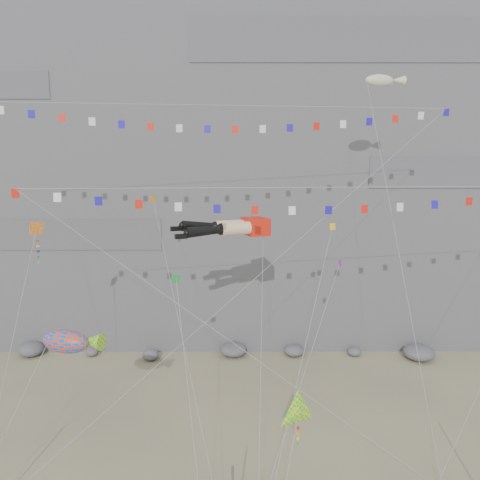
% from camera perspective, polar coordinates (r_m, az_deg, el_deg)
% --- Properties ---
extents(ground, '(120.00, 120.00, 0.00)m').
position_cam_1_polar(ground, '(32.69, -1.16, -25.52)').
color(ground, tan).
rests_on(ground, ground).
extents(cliff, '(80.00, 28.00, 50.00)m').
position_cam_1_polar(cliff, '(59.36, -0.70, 15.16)').
color(cliff, slate).
rests_on(cliff, ground).
extents(talus_boulders, '(60.00, 3.00, 1.20)m').
position_cam_1_polar(talus_boulders, '(47.47, -0.80, -13.25)').
color(talus_boulders, slate).
rests_on(talus_boulders, ground).
extents(legs_kite, '(7.15, 17.03, 21.12)m').
position_cam_1_polar(legs_kite, '(33.55, -1.12, 1.52)').
color(legs_kite, red).
rests_on(legs_kite, ground).
extents(flag_banner_upper, '(33.69, 13.73, 28.35)m').
position_cam_1_polar(flag_banner_upper, '(34.49, -2.33, 16.06)').
color(flag_banner_upper, red).
rests_on(flag_banner_upper, ground).
extents(flag_banner_lower, '(35.89, 7.38, 19.68)m').
position_cam_1_polar(flag_banner_lower, '(30.31, 8.66, 6.33)').
color(flag_banner_lower, red).
rests_on(flag_banner_lower, ground).
extents(harlequin_kite, '(1.95, 8.97, 16.37)m').
position_cam_1_polar(harlequin_kite, '(34.55, -23.58, 1.20)').
color(harlequin_kite, red).
rests_on(harlequin_kite, ground).
extents(fish_windsock, '(6.74, 4.24, 9.93)m').
position_cam_1_polar(fish_windsock, '(29.91, -20.51, -11.52)').
color(fish_windsock, '#F23E0C').
rests_on(fish_windsock, ground).
extents(delta_kite, '(2.82, 4.25, 7.49)m').
position_cam_1_polar(delta_kite, '(26.22, 7.12, -20.16)').
color(delta_kite, yellow).
rests_on(delta_kite, ground).
extents(blimp_windsock, '(3.63, 12.58, 27.48)m').
position_cam_1_polar(blimp_windsock, '(38.49, 16.66, 18.00)').
color(blimp_windsock, beige).
rests_on(blimp_windsock, ground).
extents(small_kite_a, '(6.67, 16.63, 23.37)m').
position_cam_1_polar(small_kite_a, '(36.69, -10.42, 4.30)').
color(small_kite_a, orange).
rests_on(small_kite_a, ground).
extents(small_kite_b, '(7.35, 12.98, 18.25)m').
position_cam_1_polar(small_kite_b, '(34.11, 11.88, -3.41)').
color(small_kite_b, purple).
rests_on(small_kite_b, ground).
extents(small_kite_c, '(3.26, 11.21, 15.56)m').
position_cam_1_polar(small_kite_c, '(30.92, -7.75, -5.09)').
color(small_kite_c, green).
rests_on(small_kite_c, ground).
extents(small_kite_d, '(6.23, 13.18, 19.80)m').
position_cam_1_polar(small_kite_d, '(33.90, 11.06, 0.95)').
color(small_kite_d, yellow).
rests_on(small_kite_d, ground).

